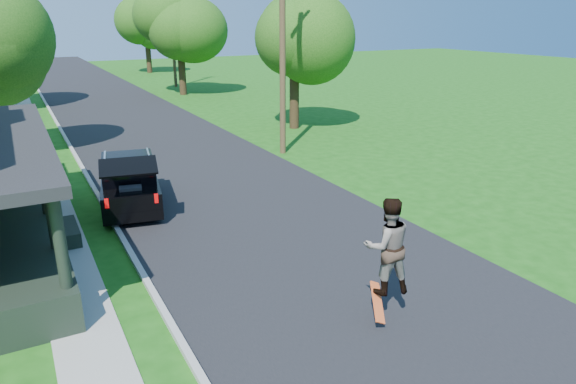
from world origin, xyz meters
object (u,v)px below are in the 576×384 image
black_suv (130,183)px  utility_pole_near (282,30)px  skateboarder (387,246)px  tree_right_near (294,36)px

black_suv → utility_pole_near: (7.70, 3.85, 4.61)m
black_suv → skateboarder: (3.17, -9.24, 0.83)m
black_suv → utility_pole_near: bearing=36.8°
tree_right_near → skateboarder: bearing=-113.3°
skateboarder → tree_right_near: bearing=-98.3°
skateboarder → utility_pole_near: (4.53, 13.10, 3.77)m
black_suv → tree_right_near: (10.82, 8.51, 4.16)m
utility_pole_near → tree_right_near: bearing=36.6°
black_suv → tree_right_near: tree_right_near is taller
black_suv → skateboarder: skateboarder is taller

